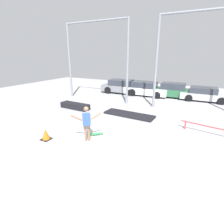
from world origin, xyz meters
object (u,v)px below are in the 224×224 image
(skateboarder, at_px, (87,122))
(traffic_cone, at_px, (46,134))
(grind_box, at_px, (75,106))
(grind_rail, at_px, (207,127))
(parked_car_green, at_px, (174,91))
(skateboard, at_px, (96,134))
(parked_car_grey, at_px, (122,87))
(manual_pad, at_px, (129,115))
(parked_car_white, at_px, (145,89))
(parked_car_silver, at_px, (204,94))

(skateboarder, bearing_deg, traffic_cone, 160.45)
(grind_box, distance_m, grind_rail, 9.00)
(parked_car_green, distance_m, traffic_cone, 12.87)
(grind_rail, bearing_deg, skateboard, -151.33)
(skateboarder, bearing_deg, grind_box, 91.33)
(skateboard, distance_m, parked_car_grey, 10.56)
(manual_pad, relative_size, parked_car_white, 0.79)
(skateboard, relative_size, manual_pad, 0.20)
(grind_rail, distance_m, parked_car_white, 9.32)
(manual_pad, bearing_deg, grind_box, -174.45)
(grind_box, xyz_separation_m, grind_rail, (8.99, -0.46, 0.16))
(parked_car_green, bearing_deg, parked_car_grey, -175.28)
(skateboard, height_order, parked_car_silver, parked_car_silver)
(grind_rail, xyz_separation_m, parked_car_silver, (-0.25, 7.73, 0.22))
(parked_car_white, bearing_deg, grind_rail, -53.90)
(skateboard, relative_size, grind_box, 0.29)
(skateboard, height_order, parked_car_green, parked_car_green)
(skateboarder, xyz_separation_m, parked_car_green, (2.22, 11.37, -0.32))
(grind_rail, xyz_separation_m, parked_car_green, (-2.87, 7.90, 0.29))
(grind_box, distance_m, manual_pad, 4.31)
(parked_car_white, distance_m, traffic_cone, 11.82)
(skateboard, xyz_separation_m, traffic_cone, (-1.89, -1.52, 0.21))
(grind_rail, distance_m, parked_car_grey, 10.93)
(manual_pad, distance_m, traffic_cone, 5.65)
(manual_pad, xyz_separation_m, parked_car_silver, (4.45, 6.86, 0.53))
(parked_car_grey, distance_m, parked_car_green, 5.28)
(skateboarder, height_order, grind_rail, skateboarder)
(parked_car_white, xyz_separation_m, traffic_cone, (-1.36, -11.74, -0.40))
(skateboarder, relative_size, grind_box, 0.72)
(parked_car_white, xyz_separation_m, parked_car_silver, (5.35, 0.29, -0.07))
(manual_pad, height_order, parked_car_green, parked_car_green)
(manual_pad, bearing_deg, skateboarder, -95.10)
(skateboard, bearing_deg, manual_pad, 41.96)
(grind_rail, bearing_deg, traffic_cone, -148.31)
(parked_car_grey, relative_size, parked_car_green, 1.11)
(grind_box, xyz_separation_m, parked_car_white, (3.39, 6.98, 0.45))
(skateboard, relative_size, parked_car_silver, 0.17)
(grind_box, bearing_deg, skateboarder, -45.21)
(manual_pad, xyz_separation_m, traffic_cone, (-2.26, -5.17, 0.21))
(manual_pad, bearing_deg, skateboard, -95.81)
(grind_box, bearing_deg, parked_car_green, 50.55)
(skateboard, bearing_deg, parked_car_grey, 64.54)
(skateboarder, relative_size, parked_car_white, 0.39)
(parked_car_white, height_order, parked_car_green, same)
(parked_car_grey, distance_m, parked_car_silver, 7.87)
(skateboard, height_order, parked_car_grey, parked_car_grey)
(grind_box, xyz_separation_m, traffic_cone, (2.03, -4.76, 0.06))
(skateboard, xyz_separation_m, grind_box, (-3.91, 3.23, 0.15))
(parked_car_grey, bearing_deg, manual_pad, -64.72)
(manual_pad, xyz_separation_m, grind_rail, (4.70, -0.87, 0.31))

